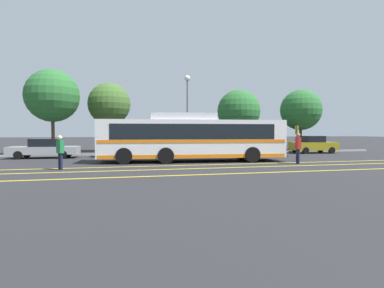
{
  "coord_description": "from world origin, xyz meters",
  "views": [
    {
      "loc": [
        -4.88,
        -19.51,
        1.92
      ],
      "look_at": [
        -0.45,
        -0.27,
        1.16
      ],
      "focal_mm": 28.0,
      "sensor_mm": 36.0,
      "label": 1
    }
  ],
  "objects_px": {
    "parked_car_2": "(196,146)",
    "parked_car_4": "(313,145)",
    "pedestrian_0": "(60,150)",
    "bus_stop_sign": "(297,138)",
    "tree_3": "(52,96)",
    "parked_car_0": "(45,148)",
    "pedestrian_1": "(298,146)",
    "tree_0": "(239,111)",
    "tree_1": "(109,104)",
    "transit_bus": "(192,138)",
    "tree_2": "(301,110)",
    "parked_car_3": "(257,145)",
    "parked_car_1": "(127,147)",
    "street_lamp": "(187,97)"
  },
  "relations": [
    {
      "from": "parked_car_4",
      "to": "tree_3",
      "type": "xyz_separation_m",
      "value": [
        -23.16,
        3.49,
        4.29
      ]
    },
    {
      "from": "transit_bus",
      "to": "parked_car_1",
      "type": "height_order",
      "value": "transit_bus"
    },
    {
      "from": "street_lamp",
      "to": "tree_3",
      "type": "bearing_deg",
      "value": 174.59
    },
    {
      "from": "transit_bus",
      "to": "parked_car_0",
      "type": "bearing_deg",
      "value": -111.03
    },
    {
      "from": "bus_stop_sign",
      "to": "tree_3",
      "type": "xyz_separation_m",
      "value": [
        -17.17,
        10.24,
        3.56
      ]
    },
    {
      "from": "pedestrian_1",
      "to": "transit_bus",
      "type": "bearing_deg",
      "value": 75.69
    },
    {
      "from": "parked_car_3",
      "to": "parked_car_4",
      "type": "distance_m",
      "value": 5.85
    },
    {
      "from": "tree_2",
      "to": "pedestrian_0",
      "type": "bearing_deg",
      "value": -150.68
    },
    {
      "from": "tree_2",
      "to": "transit_bus",
      "type": "bearing_deg",
      "value": -146.24
    },
    {
      "from": "parked_car_2",
      "to": "parked_car_4",
      "type": "xyz_separation_m",
      "value": [
        11.24,
        0.04,
        0.02
      ]
    },
    {
      "from": "street_lamp",
      "to": "tree_3",
      "type": "height_order",
      "value": "tree_3"
    },
    {
      "from": "transit_bus",
      "to": "parked_car_4",
      "type": "distance_m",
      "value": 13.88
    },
    {
      "from": "pedestrian_1",
      "to": "tree_0",
      "type": "height_order",
      "value": "tree_0"
    },
    {
      "from": "parked_car_0",
      "to": "pedestrian_1",
      "type": "bearing_deg",
      "value": -112.95
    },
    {
      "from": "tree_0",
      "to": "tree_2",
      "type": "distance_m",
      "value": 6.85
    },
    {
      "from": "parked_car_1",
      "to": "transit_bus",
      "type": "bearing_deg",
      "value": -142.15
    },
    {
      "from": "parked_car_4",
      "to": "pedestrian_1",
      "type": "bearing_deg",
      "value": -36.35
    },
    {
      "from": "pedestrian_1",
      "to": "bus_stop_sign",
      "type": "relative_size",
      "value": 0.78
    },
    {
      "from": "parked_car_1",
      "to": "tree_2",
      "type": "bearing_deg",
      "value": -76.91
    },
    {
      "from": "parked_car_3",
      "to": "pedestrian_1",
      "type": "distance_m",
      "value": 7.9
    },
    {
      "from": "parked_car_4",
      "to": "pedestrian_0",
      "type": "height_order",
      "value": "pedestrian_0"
    },
    {
      "from": "parked_car_3",
      "to": "tree_3",
      "type": "bearing_deg",
      "value": 73.3
    },
    {
      "from": "parked_car_3",
      "to": "parked_car_1",
      "type": "bearing_deg",
      "value": 84.14
    },
    {
      "from": "transit_bus",
      "to": "tree_2",
      "type": "height_order",
      "value": "tree_2"
    },
    {
      "from": "pedestrian_1",
      "to": "tree_3",
      "type": "distance_m",
      "value": 20.5
    },
    {
      "from": "parked_car_2",
      "to": "parked_car_4",
      "type": "bearing_deg",
      "value": 92.41
    },
    {
      "from": "parked_car_2",
      "to": "parked_car_3",
      "type": "bearing_deg",
      "value": 89.13
    },
    {
      "from": "parked_car_0",
      "to": "bus_stop_sign",
      "type": "xyz_separation_m",
      "value": [
        16.97,
        -6.46,
        0.8
      ]
    },
    {
      "from": "parked_car_0",
      "to": "tree_1",
      "type": "height_order",
      "value": "tree_1"
    },
    {
      "from": "parked_car_4",
      "to": "pedestrian_1",
      "type": "height_order",
      "value": "pedestrian_1"
    },
    {
      "from": "parked_car_3",
      "to": "tree_3",
      "type": "xyz_separation_m",
      "value": [
        -17.31,
        3.82,
        4.29
      ]
    },
    {
      "from": "street_lamp",
      "to": "tree_3",
      "type": "xyz_separation_m",
      "value": [
        -11.7,
        1.11,
        -0.1
      ]
    },
    {
      "from": "tree_1",
      "to": "parked_car_2",
      "type": "bearing_deg",
      "value": -41.44
    },
    {
      "from": "parked_car_2",
      "to": "pedestrian_0",
      "type": "xyz_separation_m",
      "value": [
        -9.14,
        -7.99,
        0.25
      ]
    },
    {
      "from": "tree_2",
      "to": "tree_3",
      "type": "xyz_separation_m",
      "value": [
        -24.57,
        -0.73,
        0.75
      ]
    },
    {
      "from": "parked_car_2",
      "to": "pedestrian_1",
      "type": "height_order",
      "value": "pedestrian_1"
    },
    {
      "from": "tree_0",
      "to": "bus_stop_sign",
      "type": "bearing_deg",
      "value": -92.87
    },
    {
      "from": "bus_stop_sign",
      "to": "tree_3",
      "type": "height_order",
      "value": "tree_3"
    },
    {
      "from": "parked_car_3",
      "to": "pedestrian_0",
      "type": "distance_m",
      "value": 16.46
    },
    {
      "from": "transit_bus",
      "to": "parked_car_0",
      "type": "xyz_separation_m",
      "value": [
        -10.14,
        5.0,
        -0.85
      ]
    },
    {
      "from": "transit_bus",
      "to": "parked_car_1",
      "type": "xyz_separation_m",
      "value": [
        -4.08,
        5.27,
        -0.81
      ]
    },
    {
      "from": "pedestrian_1",
      "to": "tree_3",
      "type": "relative_size",
      "value": 0.26
    },
    {
      "from": "street_lamp",
      "to": "tree_0",
      "type": "bearing_deg",
      "value": 23.19
    },
    {
      "from": "parked_car_3",
      "to": "tree_1",
      "type": "xyz_separation_m",
      "value": [
        -12.7,
        6.73,
        3.95
      ]
    },
    {
      "from": "tree_0",
      "to": "tree_1",
      "type": "height_order",
      "value": "tree_1"
    },
    {
      "from": "parked_car_2",
      "to": "bus_stop_sign",
      "type": "bearing_deg",
      "value": 40.29
    },
    {
      "from": "tree_2",
      "to": "tree_3",
      "type": "relative_size",
      "value": 0.88
    },
    {
      "from": "parked_car_2",
      "to": "parked_car_1",
      "type": "bearing_deg",
      "value": -87.98
    },
    {
      "from": "pedestrian_1",
      "to": "parked_car_4",
      "type": "bearing_deg",
      "value": -28.45
    },
    {
      "from": "parked_car_2",
      "to": "tree_3",
      "type": "distance_m",
      "value": 13.15
    }
  ]
}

